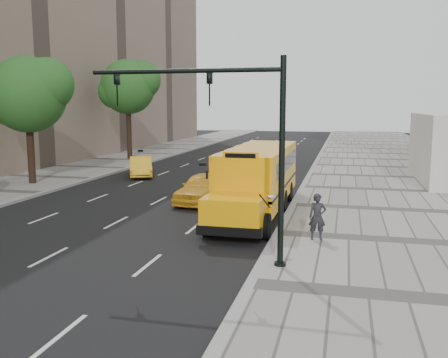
% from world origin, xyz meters
% --- Properties ---
extents(ground, '(140.00, 140.00, 0.00)m').
position_xyz_m(ground, '(0.00, 0.00, 0.00)').
color(ground, black).
rests_on(ground, ground).
extents(sidewalk_museum, '(12.00, 140.00, 0.15)m').
position_xyz_m(sidewalk_museum, '(12.00, 0.00, 0.07)').
color(sidewalk_museum, gray).
rests_on(sidewalk_museum, ground).
extents(curb_museum, '(0.30, 140.00, 0.15)m').
position_xyz_m(curb_museum, '(6.00, 0.00, 0.07)').
color(curb_museum, gray).
rests_on(curb_museum, ground).
extents(curb_far, '(0.30, 140.00, 0.15)m').
position_xyz_m(curb_far, '(-8.00, 0.00, 0.07)').
color(curb_far, gray).
rests_on(curb_far, ground).
extents(tree_b, '(5.23, 4.65, 7.92)m').
position_xyz_m(tree_b, '(-10.41, 2.91, 5.64)').
color(tree_b, black).
rests_on(tree_b, ground).
extents(tree_c, '(5.43, 4.83, 8.96)m').
position_xyz_m(tree_c, '(-10.41, 17.40, 6.58)').
color(tree_c, black).
rests_on(tree_c, ground).
extents(school_bus, '(2.96, 11.56, 3.19)m').
position_xyz_m(school_bus, '(4.50, -1.27, 1.76)').
color(school_bus, '#F6A208').
rests_on(school_bus, ground).
extents(taxi_near, '(2.25, 4.67, 1.54)m').
position_xyz_m(taxi_near, '(1.38, 0.10, 0.77)').
color(taxi_near, yellow).
rests_on(taxi_near, ground).
extents(taxi_far, '(3.07, 4.45, 1.39)m').
position_xyz_m(taxi_far, '(-5.46, 8.13, 0.70)').
color(taxi_far, yellow).
rests_on(taxi_far, ground).
extents(pedestrian, '(0.66, 0.48, 1.69)m').
position_xyz_m(pedestrian, '(7.52, -6.25, 0.99)').
color(pedestrian, '#24242A').
rests_on(pedestrian, sidewalk_museum).
extents(traffic_signal, '(6.18, 0.36, 6.40)m').
position_xyz_m(traffic_signal, '(5.19, -9.48, 4.09)').
color(traffic_signal, black).
rests_on(traffic_signal, ground).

